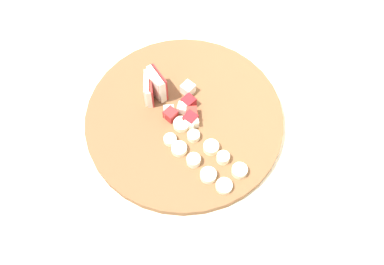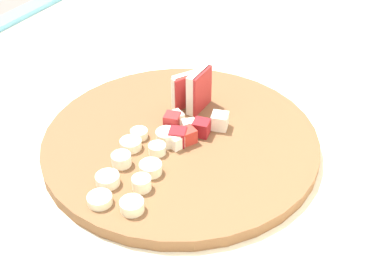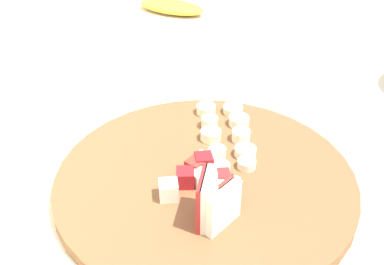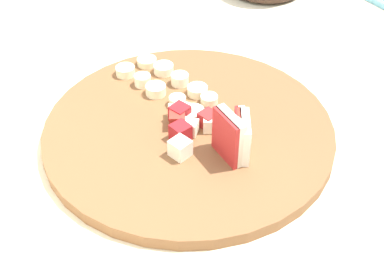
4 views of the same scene
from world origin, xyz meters
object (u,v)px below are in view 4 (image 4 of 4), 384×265
object	(u,v)px
apple_dice_pile	(187,124)
cutting_board	(189,130)
banana_slice_rows	(167,84)
apple_wedge_fan	(235,136)

from	to	relation	value
apple_dice_pile	cutting_board	bearing A→B (deg)	-44.51
apple_dice_pile	banana_slice_rows	xyz separation A→B (m)	(0.09, -0.02, -0.00)
cutting_board	apple_wedge_fan	world-z (taller)	apple_wedge_fan
cutting_board	banana_slice_rows	bearing A→B (deg)	-10.52
banana_slice_rows	apple_dice_pile	bearing A→B (deg)	166.20
apple_dice_pile	banana_slice_rows	bearing A→B (deg)	-13.80
apple_wedge_fan	apple_dice_pile	distance (m)	0.07
apple_dice_pile	banana_slice_rows	size ratio (longest dim) A/B	0.53
cutting_board	apple_dice_pile	distance (m)	0.02
apple_wedge_fan	apple_dice_pile	xyz separation A→B (m)	(0.07, 0.03, -0.02)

